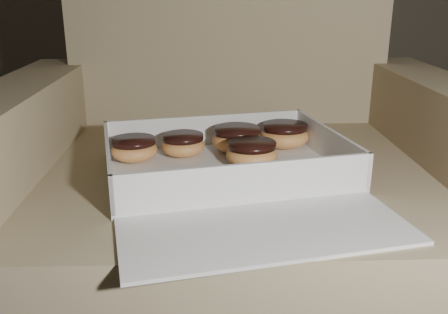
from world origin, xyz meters
name	(u,v)px	position (x,y,z in m)	size (l,w,h in m)	color
armchair	(234,211)	(0.64, 0.84, 0.28)	(0.87, 0.73, 0.91)	#998962
bakery_box	(232,174)	(0.63, 0.70, 0.42)	(0.46, 0.51, 0.06)	silver
donut_a	(183,144)	(0.55, 0.81, 0.43)	(0.08, 0.08, 0.04)	#E4A14F
donut_b	(134,149)	(0.46, 0.78, 0.43)	(0.08, 0.08, 0.04)	#E4A14F
donut_c	(285,135)	(0.73, 0.85, 0.44)	(0.09, 0.09, 0.04)	#E4A14F
donut_d	(252,153)	(0.66, 0.74, 0.44)	(0.09, 0.09, 0.04)	#E4A14F
donut_e	(237,139)	(0.64, 0.83, 0.44)	(0.09, 0.09, 0.05)	#E4A14F
crumb_a	(317,171)	(0.77, 0.71, 0.41)	(0.01, 0.01, 0.00)	black
crumb_b	(288,171)	(0.72, 0.71, 0.41)	(0.01, 0.01, 0.00)	black
crumb_c	(154,198)	(0.51, 0.61, 0.41)	(0.01, 0.01, 0.00)	black
crumb_d	(228,171)	(0.62, 0.72, 0.41)	(0.01, 0.01, 0.00)	black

